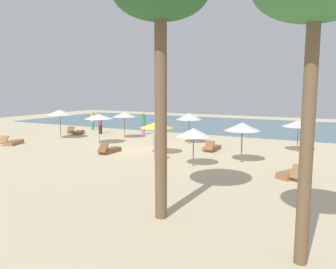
# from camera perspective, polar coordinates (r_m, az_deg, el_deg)

# --- Properties ---
(ground_plane) EXTENTS (60.00, 60.00, 0.00)m
(ground_plane) POSITION_cam_1_polar(r_m,az_deg,el_deg) (21.20, -3.67, -2.94)
(ground_plane) COLOR beige
(ocean_water) EXTENTS (48.00, 16.00, 0.06)m
(ocean_water) POSITION_cam_1_polar(r_m,az_deg,el_deg) (36.65, 10.24, 1.59)
(ocean_water) COLOR slate
(ocean_water) RESTS_ON ground_plane
(umbrella_0) EXTENTS (1.89, 1.89, 2.16)m
(umbrella_0) POSITION_cam_1_polar(r_m,az_deg,el_deg) (18.30, 12.44, 1.30)
(umbrella_0) COLOR brown
(umbrella_0) RESTS_ON ground_plane
(umbrella_1) EXTENTS (1.99, 1.99, 2.15)m
(umbrella_1) POSITION_cam_1_polar(r_m,az_deg,el_deg) (24.26, -11.65, 3.00)
(umbrella_1) COLOR olive
(umbrella_1) RESTS_ON ground_plane
(umbrella_2) EXTENTS (1.96, 1.96, 1.97)m
(umbrella_2) POSITION_cam_1_polar(r_m,az_deg,el_deg) (20.06, -1.93, 1.61)
(umbrella_2) COLOR olive
(umbrella_2) RESTS_ON ground_plane
(umbrella_3) EXTENTS (2.12, 2.12, 2.29)m
(umbrella_3) POSITION_cam_1_polar(r_m,az_deg,el_deg) (27.62, -17.80, 3.59)
(umbrella_3) COLOR brown
(umbrella_3) RESTS_ON ground_plane
(umbrella_4) EXTENTS (1.88, 1.88, 2.06)m
(umbrella_4) POSITION_cam_1_polar(r_m,az_deg,el_deg) (26.81, -7.38, 3.34)
(umbrella_4) COLOR olive
(umbrella_4) RESTS_ON ground_plane
(umbrella_5) EXTENTS (1.92, 1.92, 1.97)m
(umbrella_5) POSITION_cam_1_polar(r_m,az_deg,el_deg) (22.39, 21.17, 1.73)
(umbrella_5) COLOR brown
(umbrella_5) RESTS_ON ground_plane
(umbrella_6) EXTENTS (1.82, 1.82, 2.20)m
(umbrella_6) POSITION_cam_1_polar(r_m,az_deg,el_deg) (24.00, 3.59, 3.07)
(umbrella_6) COLOR brown
(umbrella_6) RESTS_ON ground_plane
(umbrella_7) EXTENTS (1.73, 1.73, 1.96)m
(umbrella_7) POSITION_cam_1_polar(r_m,az_deg,el_deg) (17.04, 4.33, 0.35)
(umbrella_7) COLOR brown
(umbrella_7) RESTS_ON ground_plane
(lounger_0) EXTENTS (1.13, 1.79, 0.69)m
(lounger_0) POSITION_cam_1_polar(r_m,az_deg,el_deg) (26.19, -24.69, -1.19)
(lounger_0) COLOR olive
(lounger_0) RESTS_ON ground_plane
(lounger_1) EXTENTS (1.27, 1.74, 0.73)m
(lounger_1) POSITION_cam_1_polar(r_m,az_deg,el_deg) (16.09, 20.20, -6.30)
(lounger_1) COLOR olive
(lounger_1) RESTS_ON ground_plane
(lounger_2) EXTENTS (0.64, 1.69, 0.71)m
(lounger_2) POSITION_cam_1_polar(r_m,az_deg,el_deg) (21.08, -9.86, -2.64)
(lounger_2) COLOR brown
(lounger_2) RESTS_ON ground_plane
(lounger_3) EXTENTS (1.23, 1.77, 0.71)m
(lounger_3) POSITION_cam_1_polar(r_m,az_deg,el_deg) (30.13, -15.00, 0.37)
(lounger_3) COLOR brown
(lounger_3) RESTS_ON ground_plane
(lounger_4) EXTENTS (0.77, 1.71, 0.73)m
(lounger_4) POSITION_cam_1_polar(r_m,az_deg,el_deg) (21.72, 7.41, -2.27)
(lounger_4) COLOR brown
(lounger_4) RESTS_ON ground_plane
(person_0) EXTENTS (0.47, 0.47, 1.85)m
(person_0) POSITION_cam_1_polar(r_m,az_deg,el_deg) (28.90, -4.20, 1.83)
(person_0) COLOR #D17299
(person_0) RESTS_ON ground_plane
(person_1) EXTENTS (0.48, 0.48, 1.67)m
(person_1) POSITION_cam_1_polar(r_m,az_deg,el_deg) (18.32, -1.92, -1.98)
(person_1) COLOR #D17299
(person_1) RESTS_ON ground_plane
(person_2) EXTENTS (0.32, 0.32, 1.80)m
(person_2) POSITION_cam_1_polar(r_m,az_deg,el_deg) (32.99, -12.64, 2.40)
(person_2) COLOR #338C59
(person_2) RESTS_ON ground_plane
(person_3) EXTENTS (0.31, 0.31, 1.73)m
(person_3) POSITION_cam_1_polar(r_m,az_deg,el_deg) (29.93, -11.33, 1.83)
(person_3) COLOR #26262D
(person_3) RESTS_ON ground_plane
(palm_0) EXTENTS (2.76, 2.76, 7.40)m
(palm_0) POSITION_cam_1_polar(r_m,az_deg,el_deg) (10.30, -1.28, 21.50)
(palm_0) COLOR brown
(palm_0) RESTS_ON ground_plane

